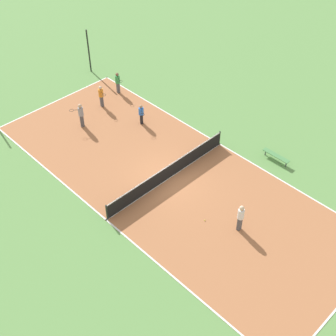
{
  "coord_description": "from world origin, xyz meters",
  "views": [
    {
      "loc": [
        -14.83,
        -15.12,
        19.79
      ],
      "look_at": [
        0.0,
        0.0,
        0.9
      ],
      "focal_mm": 50.0,
      "sensor_mm": 36.0,
      "label": 1
    }
  ],
  "objects_px": {
    "player_near_blue": "(141,113)",
    "player_near_white": "(241,216)",
    "tennis_net": "(168,172)",
    "tennis_ball_right_alley": "(205,220)",
    "player_far_green": "(118,81)",
    "fence_post_back_right": "(89,51)",
    "bench": "(276,156)",
    "player_baseline_gray": "(81,114)",
    "player_center_orange": "(101,95)"
  },
  "relations": [
    {
      "from": "player_baseline_gray",
      "to": "player_center_orange",
      "type": "height_order",
      "value": "player_baseline_gray"
    },
    {
      "from": "player_far_green",
      "to": "player_center_orange",
      "type": "xyz_separation_m",
      "value": [
        -2.07,
        -0.59,
        0.0
      ]
    },
    {
      "from": "player_center_orange",
      "to": "player_near_blue",
      "type": "bearing_deg",
      "value": 25.4
    },
    {
      "from": "player_far_green",
      "to": "fence_post_back_right",
      "type": "xyz_separation_m",
      "value": [
        0.49,
        4.12,
        0.81
      ]
    },
    {
      "from": "player_baseline_gray",
      "to": "player_far_green",
      "type": "xyz_separation_m",
      "value": [
        4.63,
        1.58,
        -0.09
      ]
    },
    {
      "from": "player_center_orange",
      "to": "fence_post_back_right",
      "type": "bearing_deg",
      "value": 166.81
    },
    {
      "from": "tennis_net",
      "to": "player_near_white",
      "type": "xyz_separation_m",
      "value": [
        -0.07,
        -5.68,
        0.49
      ]
    },
    {
      "from": "bench",
      "to": "fence_post_back_right",
      "type": "relative_size",
      "value": 0.53
    },
    {
      "from": "bench",
      "to": "player_far_green",
      "type": "xyz_separation_m",
      "value": [
        -2.06,
        13.32,
        0.62
      ]
    },
    {
      "from": "bench",
      "to": "player_center_orange",
      "type": "distance_m",
      "value": 13.4
    },
    {
      "from": "tennis_net",
      "to": "bench",
      "type": "distance_m",
      "value": 7.17
    },
    {
      "from": "player_near_white",
      "to": "tennis_net",
      "type": "bearing_deg",
      "value": 80.37
    },
    {
      "from": "bench",
      "to": "tennis_ball_right_alley",
      "type": "height_order",
      "value": "bench"
    },
    {
      "from": "tennis_net",
      "to": "tennis_ball_right_alley",
      "type": "xyz_separation_m",
      "value": [
        -0.96,
        -3.95,
        -0.53
      ]
    },
    {
      "from": "player_far_green",
      "to": "tennis_net",
      "type": "bearing_deg",
      "value": -8.18
    },
    {
      "from": "player_baseline_gray",
      "to": "player_center_orange",
      "type": "xyz_separation_m",
      "value": [
        2.55,
        0.99,
        -0.08
      ]
    },
    {
      "from": "player_near_white",
      "to": "fence_post_back_right",
      "type": "xyz_separation_m",
      "value": [
        4.68,
        19.49,
        0.75
      ]
    },
    {
      "from": "tennis_net",
      "to": "player_center_orange",
      "type": "distance_m",
      "value": 9.34
    },
    {
      "from": "tennis_net",
      "to": "player_near_white",
      "type": "bearing_deg",
      "value": -90.7
    },
    {
      "from": "player_near_white",
      "to": "fence_post_back_right",
      "type": "distance_m",
      "value": 20.06
    },
    {
      "from": "tennis_net",
      "to": "player_far_green",
      "type": "relative_size",
      "value": 5.65
    },
    {
      "from": "tennis_net",
      "to": "player_near_blue",
      "type": "distance_m",
      "value": 6.08
    },
    {
      "from": "player_baseline_gray",
      "to": "player_near_white",
      "type": "distance_m",
      "value": 13.79
    },
    {
      "from": "tennis_net",
      "to": "tennis_ball_right_alley",
      "type": "bearing_deg",
      "value": -103.62
    },
    {
      "from": "player_far_green",
      "to": "tennis_ball_right_alley",
      "type": "xyz_separation_m",
      "value": [
        -5.08,
        -13.64,
        -0.95
      ]
    },
    {
      "from": "bench",
      "to": "player_far_green",
      "type": "distance_m",
      "value": 13.49
    },
    {
      "from": "player_near_white",
      "to": "player_far_green",
      "type": "xyz_separation_m",
      "value": [
        4.19,
        15.37,
        -0.06
      ]
    },
    {
      "from": "player_near_blue",
      "to": "fence_post_back_right",
      "type": "relative_size",
      "value": 0.42
    },
    {
      "from": "player_baseline_gray",
      "to": "player_center_orange",
      "type": "relative_size",
      "value": 1.07
    },
    {
      "from": "bench",
      "to": "player_near_blue",
      "type": "xyz_separation_m",
      "value": [
        -3.48,
        9.06,
        0.5
      ]
    },
    {
      "from": "player_far_green",
      "to": "fence_post_back_right",
      "type": "bearing_deg",
      "value": -171.85
    },
    {
      "from": "tennis_ball_right_alley",
      "to": "fence_post_back_right",
      "type": "xyz_separation_m",
      "value": [
        5.57,
        17.76,
        1.77
      ]
    },
    {
      "from": "player_far_green",
      "to": "fence_post_back_right",
      "type": "relative_size",
      "value": 0.47
    },
    {
      "from": "tennis_net",
      "to": "bench",
      "type": "relative_size",
      "value": 5.05
    },
    {
      "from": "player_near_blue",
      "to": "player_center_orange",
      "type": "relative_size",
      "value": 0.89
    },
    {
      "from": "player_center_orange",
      "to": "fence_post_back_right",
      "type": "distance_m",
      "value": 5.42
    },
    {
      "from": "bench",
      "to": "player_center_orange",
      "type": "height_order",
      "value": "player_center_orange"
    },
    {
      "from": "bench",
      "to": "player_center_orange",
      "type": "relative_size",
      "value": 1.12
    },
    {
      "from": "bench",
      "to": "tennis_ball_right_alley",
      "type": "bearing_deg",
      "value": 92.57
    },
    {
      "from": "bench",
      "to": "tennis_ball_right_alley",
      "type": "distance_m",
      "value": 7.16
    },
    {
      "from": "player_far_green",
      "to": "fence_post_back_right",
      "type": "distance_m",
      "value": 4.23
    },
    {
      "from": "player_near_blue",
      "to": "player_near_white",
      "type": "distance_m",
      "value": 11.45
    },
    {
      "from": "bench",
      "to": "player_baseline_gray",
      "type": "relative_size",
      "value": 1.04
    },
    {
      "from": "player_far_green",
      "to": "fence_post_back_right",
      "type": "height_order",
      "value": "fence_post_back_right"
    },
    {
      "from": "tennis_net",
      "to": "fence_post_back_right",
      "type": "relative_size",
      "value": 2.66
    },
    {
      "from": "player_baseline_gray",
      "to": "player_near_blue",
      "type": "bearing_deg",
      "value": 176.09
    },
    {
      "from": "player_near_white",
      "to": "player_far_green",
      "type": "bearing_deg",
      "value": 65.8
    },
    {
      "from": "player_near_blue",
      "to": "player_near_white",
      "type": "height_order",
      "value": "player_near_white"
    },
    {
      "from": "fence_post_back_right",
      "to": "player_near_white",
      "type": "bearing_deg",
      "value": -103.51
    },
    {
      "from": "tennis_ball_right_alley",
      "to": "bench",
      "type": "bearing_deg",
      "value": 2.57
    }
  ]
}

